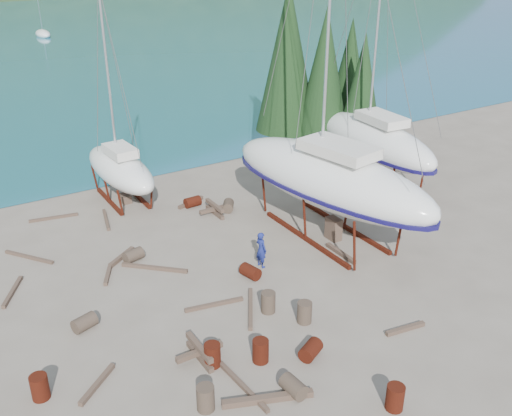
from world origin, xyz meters
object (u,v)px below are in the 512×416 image
large_sailboat_far (374,140)px  worker (261,250)px  large_sailboat_near (329,177)px  small_sailboat_shore (120,168)px

large_sailboat_far → worker: 12.49m
large_sailboat_near → worker: size_ratio=11.16×
large_sailboat_near → large_sailboat_far: size_ratio=1.18×
large_sailboat_far → small_sailboat_shore: size_ratio=1.39×
small_sailboat_shore → worker: small_sailboat_shore is taller
small_sailboat_shore → worker: 10.88m
large_sailboat_near → large_sailboat_far: bearing=21.6°
worker → large_sailboat_near: bearing=-84.9°
large_sailboat_near → small_sailboat_shore: size_ratio=1.64×
small_sailboat_shore → worker: size_ratio=6.80×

